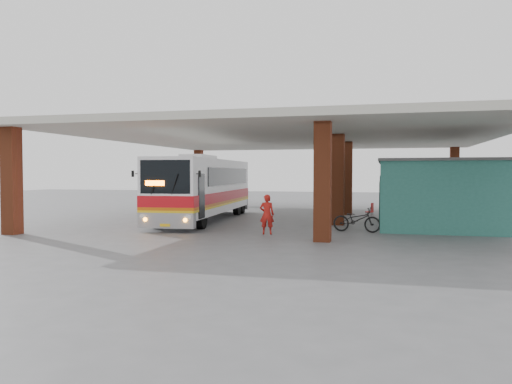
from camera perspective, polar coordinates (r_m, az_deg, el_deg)
The scene contains 8 objects.
ground at distance 21.87m, azimuth 0.70°, elevation -4.36°, with size 90.00×90.00×0.00m, color #515154.
brick_columns at distance 26.37m, azimuth 6.32°, elevation 1.48°, with size 20.10×21.60×4.35m.
canopy_roof at distance 28.07m, azimuth 4.89°, elevation 6.28°, with size 21.00×23.00×0.30m, color beige.
shop_building at distance 25.23m, azimuth 19.75°, elevation -0.06°, with size 5.20×8.20×3.11m.
coach_bus at distance 26.38m, azimuth -5.96°, elevation 0.43°, with size 3.32×11.82×3.40m.
motorcycle at distance 21.49m, azimuth 11.43°, elevation -3.10°, with size 0.70×2.01×1.06m, color black.
pedestrian at distance 20.28m, azimuth 1.25°, elevation -2.57°, with size 0.59×0.39×1.63m, color red.
red_chair at distance 30.06m, azimuth 13.00°, elevation -1.98°, with size 0.48×0.48×0.74m.
Camera 1 is at (5.18, -21.10, 2.49)m, focal length 35.00 mm.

